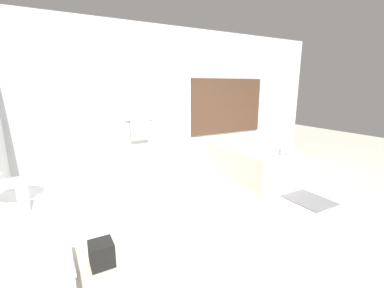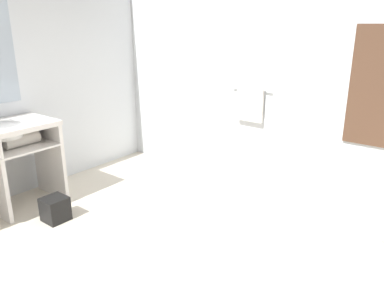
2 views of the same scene
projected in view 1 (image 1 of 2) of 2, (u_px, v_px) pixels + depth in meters
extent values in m
plane|color=beige|center=(229.00, 238.00, 2.92)|extent=(16.00, 16.00, 0.00)
cube|color=silver|center=(154.00, 106.00, 4.51)|extent=(7.40, 0.06, 2.70)
cube|color=#4C3323|center=(227.00, 106.00, 5.24)|extent=(1.70, 0.02, 1.10)
cylinder|color=silver|center=(139.00, 119.00, 4.36)|extent=(0.50, 0.02, 0.02)
cube|color=silver|center=(140.00, 129.00, 4.39)|extent=(0.32, 0.04, 0.40)
cube|color=white|center=(19.00, 207.00, 1.78)|extent=(0.60, 1.29, 0.05)
cube|color=white|center=(24.00, 236.00, 1.83)|extent=(0.57, 1.22, 0.02)
cylinder|color=white|center=(22.00, 201.00, 1.95)|extent=(0.32, 0.32, 0.13)
cube|color=white|center=(28.00, 263.00, 1.88)|extent=(0.55, 0.04, 0.85)
cube|color=white|center=(32.00, 224.00, 2.41)|extent=(0.55, 0.04, 0.85)
cylinder|color=silver|center=(27.00, 249.00, 1.56)|extent=(0.13, 0.35, 0.13)
cylinder|color=silver|center=(32.00, 207.00, 2.11)|extent=(0.13, 0.35, 0.13)
cube|color=silver|center=(251.00, 162.00, 4.81)|extent=(0.91, 1.56, 0.59)
ellipsoid|color=white|center=(251.00, 155.00, 4.78)|extent=(0.66, 1.12, 0.30)
cube|color=silver|center=(281.00, 152.00, 4.15)|extent=(0.04, 0.07, 0.12)
sphere|color=silver|center=(274.00, 155.00, 4.09)|extent=(0.06, 0.06, 0.06)
sphere|color=silver|center=(287.00, 153.00, 4.23)|extent=(0.06, 0.06, 0.06)
cylinder|color=silver|center=(23.00, 197.00, 1.62)|extent=(0.07, 0.07, 0.21)
cylinder|color=white|center=(20.00, 180.00, 1.59)|extent=(0.04, 0.04, 0.02)
cube|color=black|center=(102.00, 254.00, 2.47)|extent=(0.22, 0.22, 0.24)
cube|color=slate|center=(309.00, 200.00, 3.88)|extent=(0.53, 0.64, 0.02)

